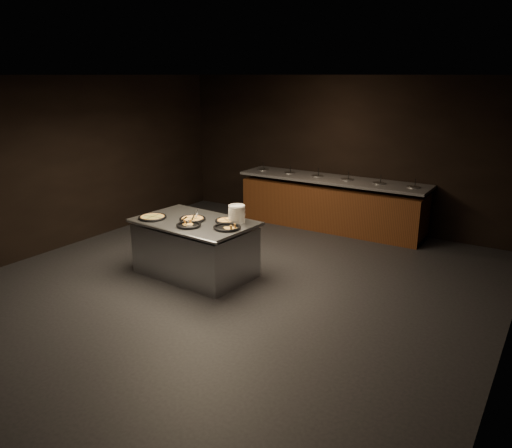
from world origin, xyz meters
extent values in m
cube|color=black|center=(0.00, 0.00, -0.01)|extent=(7.00, 8.00, 0.01)
cube|color=black|center=(0.00, 0.00, 2.90)|extent=(7.00, 8.00, 0.01)
cube|color=black|center=(0.00, 4.00, 1.45)|extent=(7.00, 0.01, 2.90)
cube|color=black|center=(-3.50, 0.00, 1.45)|extent=(0.01, 8.00, 2.90)
cube|color=#502912|center=(0.00, 3.58, 0.43)|extent=(3.60, 0.75, 0.85)
cube|color=#57575C|center=(0.00, 3.58, 0.97)|extent=(3.70, 0.83, 0.05)
cube|color=#3D1A0E|center=(0.00, 3.58, 0.04)|extent=(3.60, 0.69, 0.08)
cylinder|color=#A8AAAF|center=(-1.55, 3.58, 0.98)|extent=(0.22, 0.22, 0.08)
cylinder|color=#51702C|center=(-1.55, 3.58, 1.00)|extent=(0.19, 0.19, 0.02)
cylinder|color=black|center=(-1.52, 3.56, 1.09)|extent=(0.04, 0.10, 0.19)
cylinder|color=#A8AAAF|center=(-0.93, 3.58, 0.98)|extent=(0.22, 0.22, 0.08)
cylinder|color=#51702C|center=(-0.93, 3.58, 1.00)|extent=(0.19, 0.19, 0.02)
cylinder|color=black|center=(-0.90, 3.56, 1.09)|extent=(0.04, 0.10, 0.19)
cylinder|color=#A8AAAF|center=(-0.31, 3.58, 0.98)|extent=(0.22, 0.22, 0.08)
cylinder|color=#51702C|center=(-0.31, 3.58, 1.00)|extent=(0.19, 0.19, 0.02)
cylinder|color=black|center=(-0.28, 3.56, 1.09)|extent=(0.04, 0.10, 0.19)
cylinder|color=#A8AAAF|center=(0.31, 3.58, 0.98)|extent=(0.22, 0.22, 0.08)
cylinder|color=#51702C|center=(0.31, 3.58, 1.00)|extent=(0.19, 0.19, 0.02)
cylinder|color=black|center=(0.34, 3.56, 1.09)|extent=(0.04, 0.10, 0.19)
cylinder|color=#A8AAAF|center=(0.93, 3.58, 0.98)|extent=(0.22, 0.22, 0.08)
cylinder|color=#51702C|center=(0.93, 3.58, 1.00)|extent=(0.19, 0.19, 0.02)
cylinder|color=black|center=(0.96, 3.56, 1.09)|extent=(0.04, 0.10, 0.19)
cylinder|color=#A8AAAF|center=(1.55, 3.58, 0.98)|extent=(0.22, 0.22, 0.08)
cylinder|color=#51702C|center=(1.55, 3.58, 1.00)|extent=(0.19, 0.19, 0.02)
cylinder|color=black|center=(1.58, 3.56, 1.09)|extent=(0.04, 0.10, 0.19)
cube|color=#A8AAAF|center=(-0.74, 0.33, 0.38)|extent=(1.75, 1.15, 0.75)
cube|color=#A8AAAF|center=(-0.74, 0.33, 0.82)|extent=(1.83, 1.23, 0.04)
cylinder|color=#A8AAAF|center=(-0.74, -0.23, 0.82)|extent=(1.76, 0.17, 0.04)
cylinder|color=silver|center=(-0.16, 0.59, 0.96)|extent=(0.24, 0.24, 0.25)
cylinder|color=black|center=(-1.34, 0.08, 0.84)|extent=(0.40, 0.40, 0.01)
torus|color=black|center=(-1.34, 0.08, 0.86)|extent=(0.42, 0.42, 0.04)
torus|color=olive|center=(-1.34, 0.08, 0.86)|extent=(0.36, 0.36, 0.03)
cylinder|color=#B39E47|center=(-1.34, 0.08, 0.86)|extent=(0.32, 0.32, 0.02)
cube|color=black|center=(-1.34, 0.08, 0.87)|extent=(0.04, 0.31, 0.00)
cube|color=black|center=(-1.34, 0.08, 0.87)|extent=(0.31, 0.04, 0.00)
cylinder|color=black|center=(-0.77, 0.33, 0.84)|extent=(0.36, 0.36, 0.01)
torus|color=black|center=(-0.77, 0.33, 0.86)|extent=(0.39, 0.39, 0.04)
torus|color=olive|center=(-0.77, 0.33, 0.86)|extent=(0.33, 0.33, 0.03)
cylinder|color=#DDC350|center=(-0.77, 0.33, 0.86)|extent=(0.28, 0.28, 0.02)
cube|color=black|center=(-0.77, 0.33, 0.87)|extent=(0.06, 0.28, 0.00)
cube|color=black|center=(-0.77, 0.33, 0.87)|extent=(0.28, 0.06, 0.00)
cylinder|color=black|center=(-0.29, 0.52, 0.84)|extent=(0.31, 0.31, 0.01)
torus|color=black|center=(-0.29, 0.52, 0.86)|extent=(0.34, 0.34, 0.04)
torus|color=olive|center=(-0.29, 0.52, 0.86)|extent=(0.27, 0.27, 0.03)
cylinder|color=#DDC350|center=(-0.29, 0.52, 0.86)|extent=(0.23, 0.23, 0.02)
cube|color=black|center=(-0.29, 0.52, 0.87)|extent=(0.19, 0.14, 0.00)
cube|color=black|center=(-0.29, 0.52, 0.87)|extent=(0.14, 0.19, 0.00)
cylinder|color=black|center=(-0.62, 0.06, 0.84)|extent=(0.33, 0.33, 0.01)
torus|color=black|center=(-0.62, 0.06, 0.86)|extent=(0.35, 0.35, 0.04)
cylinder|color=black|center=(-0.10, 0.27, 0.84)|extent=(0.37, 0.37, 0.01)
torus|color=black|center=(-0.10, 0.27, 0.86)|extent=(0.39, 0.39, 0.04)
cube|color=#A8AAAF|center=(-0.80, 0.48, 0.86)|extent=(0.11, 0.12, 0.00)
cylinder|color=black|center=(-0.74, 0.34, 0.93)|extent=(0.07, 0.18, 0.12)
cylinder|color=#A8AAAF|center=(-0.77, 0.41, 0.88)|extent=(0.04, 0.09, 0.08)
cube|color=#A8AAAF|center=(-0.57, 0.01, 0.86)|extent=(0.13, 0.11, 0.00)
cylinder|color=black|center=(-0.71, 0.06, 0.93)|extent=(0.19, 0.09, 0.12)
cylinder|color=#A8AAAF|center=(-0.64, 0.03, 0.89)|extent=(0.10, 0.04, 0.08)
camera|label=1|loc=(3.81, -5.13, 2.91)|focal=35.00mm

